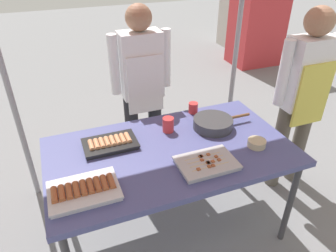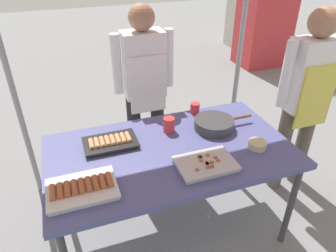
{
  "view_description": "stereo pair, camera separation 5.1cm",
  "coord_description": "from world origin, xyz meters",
  "px_view_note": "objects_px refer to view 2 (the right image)",
  "views": [
    {
      "loc": [
        -0.62,
        -1.55,
        1.95
      ],
      "look_at": [
        0.0,
        0.05,
        0.9
      ],
      "focal_mm": 33.49,
      "sensor_mm": 36.0,
      "label": 1
    },
    {
      "loc": [
        -0.57,
        -1.57,
        1.95
      ],
      "look_at": [
        0.0,
        0.05,
        0.9
      ],
      "focal_mm": 33.49,
      "sensor_mm": 36.0,
      "label": 2
    }
  ],
  "objects_px": {
    "tray_meat_skewers": "(206,164)",
    "condiment_bowl": "(257,145)",
    "stall_table": "(171,156)",
    "drink_cup_near_edge": "(169,125)",
    "vendor_woman": "(144,81)",
    "customer_nearby": "(306,92)",
    "cooking_wok": "(214,124)",
    "tray_grilled_sausages": "(110,142)",
    "neighbor_stall_right": "(267,9)",
    "tray_pork_links": "(82,189)",
    "neighbor_stall_left": "(253,4)",
    "drink_cup_by_wok": "(195,108)"
  },
  "relations": [
    {
      "from": "tray_meat_skewers",
      "to": "drink_cup_near_edge",
      "type": "distance_m",
      "value": 0.46
    },
    {
      "from": "tray_grilled_sausages",
      "to": "cooking_wok",
      "type": "bearing_deg",
      "value": -2.99
    },
    {
      "from": "tray_pork_links",
      "to": "neighbor_stall_left",
      "type": "relative_size",
      "value": 0.23
    },
    {
      "from": "drink_cup_by_wok",
      "to": "customer_nearby",
      "type": "distance_m",
      "value": 0.87
    },
    {
      "from": "stall_table",
      "to": "neighbor_stall_right",
      "type": "height_order",
      "value": "neighbor_stall_right"
    },
    {
      "from": "drink_cup_near_edge",
      "to": "customer_nearby",
      "type": "relative_size",
      "value": 0.07
    },
    {
      "from": "drink_cup_by_wok",
      "to": "neighbor_stall_right",
      "type": "distance_m",
      "value": 3.46
    },
    {
      "from": "tray_pork_links",
      "to": "condiment_bowl",
      "type": "relative_size",
      "value": 3.12
    },
    {
      "from": "stall_table",
      "to": "drink_cup_near_edge",
      "type": "relative_size",
      "value": 15.16
    },
    {
      "from": "cooking_wok",
      "to": "tray_grilled_sausages",
      "type": "bearing_deg",
      "value": 177.01
    },
    {
      "from": "customer_nearby",
      "to": "neighbor_stall_right",
      "type": "bearing_deg",
      "value": 60.76
    },
    {
      "from": "cooking_wok",
      "to": "stall_table",
      "type": "bearing_deg",
      "value": -160.1
    },
    {
      "from": "tray_pork_links",
      "to": "condiment_bowl",
      "type": "bearing_deg",
      "value": 1.99
    },
    {
      "from": "condiment_bowl",
      "to": "customer_nearby",
      "type": "height_order",
      "value": "customer_nearby"
    },
    {
      "from": "tray_pork_links",
      "to": "cooking_wok",
      "type": "bearing_deg",
      "value": 19.83
    },
    {
      "from": "tray_pork_links",
      "to": "customer_nearby",
      "type": "bearing_deg",
      "value": 11.5
    },
    {
      "from": "tray_grilled_sausages",
      "to": "neighbor_stall_right",
      "type": "height_order",
      "value": "neighbor_stall_right"
    },
    {
      "from": "condiment_bowl",
      "to": "customer_nearby",
      "type": "distance_m",
      "value": 0.71
    },
    {
      "from": "tray_grilled_sausages",
      "to": "stall_table",
      "type": "bearing_deg",
      "value": -26.32
    },
    {
      "from": "stall_table",
      "to": "condiment_bowl",
      "type": "relative_size",
      "value": 13.23
    },
    {
      "from": "vendor_woman",
      "to": "neighbor_stall_right",
      "type": "xyz_separation_m",
      "value": [
        2.66,
        2.1,
        0.03
      ]
    },
    {
      "from": "tray_meat_skewers",
      "to": "tray_pork_links",
      "type": "height_order",
      "value": "tray_pork_links"
    },
    {
      "from": "vendor_woman",
      "to": "tray_grilled_sausages",
      "type": "bearing_deg",
      "value": 56.44
    },
    {
      "from": "tray_pork_links",
      "to": "condiment_bowl",
      "type": "distance_m",
      "value": 1.13
    },
    {
      "from": "cooking_wok",
      "to": "customer_nearby",
      "type": "relative_size",
      "value": 0.29
    },
    {
      "from": "stall_table",
      "to": "tray_meat_skewers",
      "type": "relative_size",
      "value": 4.48
    },
    {
      "from": "neighbor_stall_right",
      "to": "tray_grilled_sausages",
      "type": "bearing_deg",
      "value": -138.41
    },
    {
      "from": "drink_cup_by_wok",
      "to": "neighbor_stall_right",
      "type": "relative_size",
      "value": 0.05
    },
    {
      "from": "drink_cup_near_edge",
      "to": "vendor_woman",
      "type": "relative_size",
      "value": 0.07
    },
    {
      "from": "customer_nearby",
      "to": "neighbor_stall_left",
      "type": "distance_m",
      "value": 4.15
    },
    {
      "from": "tray_meat_skewers",
      "to": "condiment_bowl",
      "type": "relative_size",
      "value": 2.95
    },
    {
      "from": "cooking_wok",
      "to": "tray_pork_links",
      "type": "bearing_deg",
      "value": -160.17
    },
    {
      "from": "drink_cup_near_edge",
      "to": "drink_cup_by_wok",
      "type": "relative_size",
      "value": 1.27
    },
    {
      "from": "condiment_bowl",
      "to": "drink_cup_by_wok",
      "type": "bearing_deg",
      "value": 108.92
    },
    {
      "from": "stall_table",
      "to": "cooking_wok",
      "type": "bearing_deg",
      "value": 19.9
    },
    {
      "from": "tray_grilled_sausages",
      "to": "drink_cup_near_edge",
      "type": "xyz_separation_m",
      "value": [
        0.43,
        0.04,
        0.03
      ]
    },
    {
      "from": "stall_table",
      "to": "cooking_wok",
      "type": "distance_m",
      "value": 0.42
    },
    {
      "from": "stall_table",
      "to": "customer_nearby",
      "type": "xyz_separation_m",
      "value": [
        1.17,
        0.15,
        0.21
      ]
    },
    {
      "from": "tray_meat_skewers",
      "to": "condiment_bowl",
      "type": "distance_m",
      "value": 0.41
    },
    {
      "from": "stall_table",
      "to": "tray_meat_skewers",
      "type": "bearing_deg",
      "value": -59.25
    },
    {
      "from": "cooking_wok",
      "to": "customer_nearby",
      "type": "height_order",
      "value": "customer_nearby"
    },
    {
      "from": "stall_table",
      "to": "tray_meat_skewers",
      "type": "height_order",
      "value": "tray_meat_skewers"
    },
    {
      "from": "drink_cup_near_edge",
      "to": "drink_cup_by_wok",
      "type": "xyz_separation_m",
      "value": [
        0.28,
        0.18,
        -0.01
      ]
    },
    {
      "from": "condiment_bowl",
      "to": "vendor_woman",
      "type": "bearing_deg",
      "value": 116.36
    },
    {
      "from": "condiment_bowl",
      "to": "neighbor_stall_right",
      "type": "distance_m",
      "value": 3.78
    },
    {
      "from": "stall_table",
      "to": "neighbor_stall_left",
      "type": "xyz_separation_m",
      "value": [
        3.07,
        3.84,
        0.12
      ]
    },
    {
      "from": "drink_cup_near_edge",
      "to": "customer_nearby",
      "type": "height_order",
      "value": "customer_nearby"
    },
    {
      "from": "drink_cup_near_edge",
      "to": "condiment_bowl",
      "type": "bearing_deg",
      "value": -39.03
    },
    {
      "from": "cooking_wok",
      "to": "vendor_woman",
      "type": "bearing_deg",
      "value": 116.21
    },
    {
      "from": "cooking_wok",
      "to": "condiment_bowl",
      "type": "xyz_separation_m",
      "value": [
        0.16,
        -0.31,
        -0.02
      ]
    }
  ]
}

